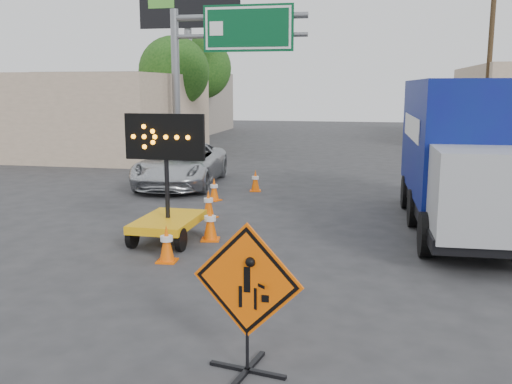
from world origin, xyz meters
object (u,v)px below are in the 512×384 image
(construction_sign, at_px, (247,295))
(pickup_truck, at_px, (182,164))
(box_truck, at_px, (463,163))
(arrow_board, at_px, (168,213))

(construction_sign, distance_m, pickup_truck, 13.48)
(pickup_truck, relative_size, box_truck, 0.71)
(box_truck, bearing_deg, arrow_board, -160.57)
(construction_sign, bearing_deg, box_truck, 77.15)
(arrow_board, height_order, pickup_truck, arrow_board)
(construction_sign, bearing_deg, arrow_board, 129.91)
(pickup_truck, bearing_deg, construction_sign, -72.81)
(arrow_board, bearing_deg, pickup_truck, 107.45)
(arrow_board, xyz_separation_m, box_truck, (6.53, 2.50, 0.98))
(construction_sign, distance_m, box_truck, 8.72)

